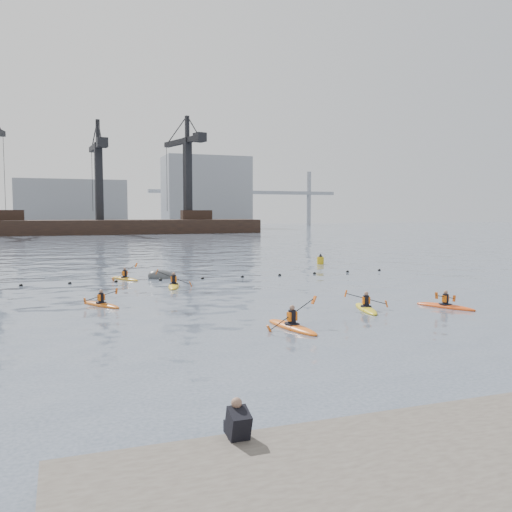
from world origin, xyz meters
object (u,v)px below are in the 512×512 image
object	(u,v)px
kayaker_5	(125,278)
mooring_buoy	(163,278)
kayaker_2	(101,304)
kayaker_0	(292,326)
kayaker_1	(366,308)
kayaker_3	(174,285)
kayaker_4	(445,306)
nav_buoy	(320,260)

from	to	relation	value
kayaker_5	mooring_buoy	world-z (taller)	kayaker_5
kayaker_2	kayaker_0	bearing A→B (deg)	-80.42
kayaker_1	kayaker_3	bearing A→B (deg)	137.97
kayaker_4	mooring_buoy	distance (m)	20.54
kayaker_2	kayaker_4	size ratio (longest dim) A/B	0.93
kayaker_2	mooring_buoy	distance (m)	11.99
mooring_buoy	kayaker_0	bearing A→B (deg)	-84.48
kayaker_4	mooring_buoy	world-z (taller)	kayaker_4
kayaker_0	kayaker_3	bearing A→B (deg)	88.33
kayaker_4	kayaker_1	bearing A→B (deg)	-36.82
kayaker_0	mooring_buoy	distance (m)	19.25
kayaker_2	kayaker_5	bearing A→B (deg)	47.05
kayaker_5	nav_buoy	xyz separation A→B (m)	(18.27, 5.52, 0.26)
kayaker_0	kayaker_3	world-z (taller)	kayaker_0
kayaker_4	nav_buoy	world-z (taller)	nav_buoy
nav_buoy	kayaker_0	bearing A→B (deg)	-119.15
kayaker_3	nav_buoy	world-z (taller)	kayaker_3
kayaker_1	mooring_buoy	bearing A→B (deg)	128.83
kayaker_3	kayaker_5	bearing A→B (deg)	131.43
nav_buoy	kayaker_1	bearing A→B (deg)	-111.34
kayaker_0	kayaker_1	xyz separation A→B (m)	(5.14, 2.67, -0.01)
kayaker_1	kayaker_5	bearing A→B (deg)	136.65
kayaker_5	nav_buoy	world-z (taller)	kayaker_5
kayaker_3	kayaker_4	xyz separation A→B (m)	(11.27, -12.28, -0.01)
kayaker_0	kayaker_3	size ratio (longest dim) A/B	1.03
kayaker_1	kayaker_2	distance (m)	13.36
kayaker_2	kayaker_4	xyz separation A→B (m)	(16.18, -6.47, 0.00)
kayaker_5	mooring_buoy	bearing A→B (deg)	-24.12
kayaker_2	kayaker_3	xyz separation A→B (m)	(4.92, 5.81, 0.01)
kayaker_0	kayaker_2	xyz separation A→B (m)	(-6.97, 8.33, -0.01)
kayaker_1	kayaker_0	bearing A→B (deg)	-136.65
mooring_buoy	kayaker_4	bearing A→B (deg)	-57.42
kayaker_3	kayaker_4	bearing A→B (deg)	-33.59
kayaker_3	nav_buoy	bearing A→B (deg)	47.30
kayaker_5	kayaker_0	bearing A→B (deg)	-104.00
kayaker_0	kayaker_5	distance (m)	19.54
mooring_buoy	nav_buoy	distance (m)	16.43
kayaker_4	kayaker_5	world-z (taller)	kayaker_5
kayaker_4	nav_buoy	size ratio (longest dim) A/B	2.66
kayaker_0	kayaker_4	world-z (taller)	kayaker_0
kayaker_1	mooring_buoy	size ratio (longest dim) A/B	1.43
kayaker_1	kayaker_2	xyz separation A→B (m)	(-12.11, 5.65, -0.01)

